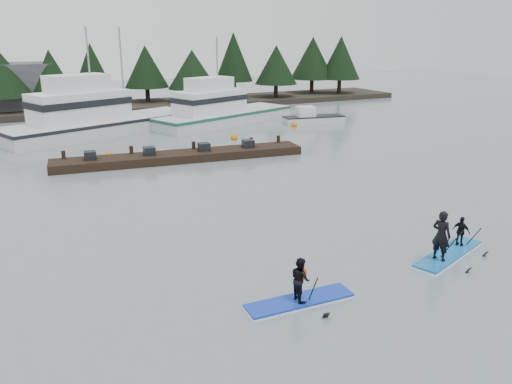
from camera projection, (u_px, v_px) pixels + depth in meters
name	position (u px, v px, depth m)	size (l,w,h in m)	color
ground	(334.00, 271.00, 16.87)	(160.00, 160.00, 0.00)	slate
far_shore	(107.00, 108.00, 52.81)	(70.00, 8.00, 0.60)	#2D281E
treeline	(108.00, 111.00, 52.90)	(60.00, 4.00, 8.00)	black
fishing_boat_large	(98.00, 126.00, 40.09)	(16.62, 9.97, 9.26)	silver
fishing_boat_medium	(221.00, 117.00, 44.72)	(14.47, 8.84, 8.39)	silver
skiff	(314.00, 120.00, 45.31)	(5.50, 1.65, 0.64)	silver
floating_dock	(181.00, 156.00, 31.70)	(15.80, 2.11, 0.53)	black
buoy_d	(234.00, 140.00, 38.15)	(0.56, 0.56, 0.56)	orange
buoy_b	(109.00, 158.00, 32.43)	(0.56, 0.56, 0.56)	orange
buoy_c	(294.00, 127.00, 43.55)	(0.53, 0.53, 0.53)	orange
paddleboard_solo	(300.00, 288.00, 14.69)	(3.36, 1.13, 1.88)	#1233B0
paddleboard_duo	(448.00, 242.00, 17.70)	(3.83, 2.07, 2.42)	#1263A9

